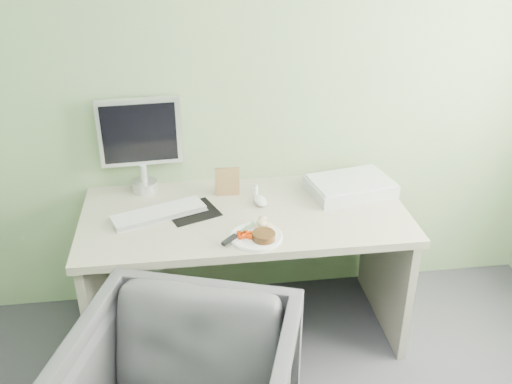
{
  "coord_description": "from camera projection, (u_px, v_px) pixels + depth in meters",
  "views": [
    {
      "loc": [
        -0.27,
        -0.8,
        2.12
      ],
      "look_at": [
        0.04,
        1.5,
        0.9
      ],
      "focal_mm": 40.0,
      "sensor_mm": 36.0,
      "label": 1
    }
  ],
  "objects": [
    {
      "name": "computer_mouse",
      "position": [
        260.0,
        201.0,
        2.87
      ],
      "size": [
        0.08,
        0.12,
        0.04
      ],
      "primitive_type": "ellipsoid",
      "rotation": [
        0.0,
        0.0,
        0.17
      ],
      "color": "white",
      "rests_on": "desk"
    },
    {
      "name": "monitor",
      "position": [
        141.0,
        140.0,
        2.89
      ],
      "size": [
        0.42,
        0.13,
        0.5
      ],
      "rotation": [
        0.0,
        0.0,
        0.06
      ],
      "color": "silver",
      "rests_on": "desk"
    },
    {
      "name": "photo_frame",
      "position": [
        227.0,
        182.0,
        2.93
      ],
      "size": [
        0.12,
        0.02,
        0.15
      ],
      "primitive_type": "cube",
      "rotation": [
        0.0,
        0.0,
        -0.03
      ],
      "color": "#896040",
      "rests_on": "desk"
    },
    {
      "name": "scanner",
      "position": [
        350.0,
        187.0,
        2.98
      ],
      "size": [
        0.47,
        0.36,
        0.07
      ],
      "primitive_type": "cube",
      "rotation": [
        0.0,
        0.0,
        0.19
      ],
      "color": "silver",
      "rests_on": "desk"
    },
    {
      "name": "steak_knife",
      "position": [
        235.0,
        236.0,
        2.56
      ],
      "size": [
        0.18,
        0.19,
        0.02
      ],
      "rotation": [
        0.0,
        0.0,
        0.81
      ],
      "color": "silver",
      "rests_on": "plate"
    },
    {
      "name": "plate",
      "position": [
        256.0,
        237.0,
        2.59
      ],
      "size": [
        0.24,
        0.24,
        0.01
      ],
      "primitive_type": "cylinder",
      "color": "white",
      "rests_on": "desk"
    },
    {
      "name": "carrot_heap",
      "position": [
        245.0,
        234.0,
        2.56
      ],
      "size": [
        0.06,
        0.06,
        0.04
      ],
      "primitive_type": "cube",
      "rotation": [
        0.0,
        0.0,
        -0.2
      ],
      "color": "#FB3D05",
      "rests_on": "plate"
    },
    {
      "name": "desk",
      "position": [
        245.0,
        243.0,
        2.89
      ],
      "size": [
        1.6,
        0.75,
        0.73
      ],
      "color": "#B1AB94",
      "rests_on": "floor"
    },
    {
      "name": "steak",
      "position": [
        264.0,
        236.0,
        2.55
      ],
      "size": [
        0.11,
        0.11,
        0.03
      ],
      "primitive_type": "cylinder",
      "rotation": [
        0.0,
        0.0,
        0.02
      ],
      "color": "black",
      "rests_on": "plate"
    },
    {
      "name": "keyboard",
      "position": [
        159.0,
        213.0,
        2.77
      ],
      "size": [
        0.47,
        0.29,
        0.02
      ],
      "primitive_type": "cube",
      "rotation": [
        0.0,
        0.0,
        0.37
      ],
      "color": "white",
      "rests_on": "desk"
    },
    {
      "name": "wall_back",
      "position": [
        235.0,
        68.0,
        2.85
      ],
      "size": [
        3.5,
        0.0,
        3.5
      ],
      "primitive_type": "plane",
      "rotation": [
        1.57,
        0.0,
        0.0
      ],
      "color": "#88A272",
      "rests_on": "floor"
    },
    {
      "name": "eyedrop_bottle",
      "position": [
        256.0,
        190.0,
        2.94
      ],
      "size": [
        0.03,
        0.03,
        0.07
      ],
      "color": "white",
      "rests_on": "desk"
    },
    {
      "name": "potato_pile",
      "position": [
        262.0,
        225.0,
        2.62
      ],
      "size": [
        0.12,
        0.1,
        0.05
      ],
      "primitive_type": "ellipsoid",
      "rotation": [
        0.0,
        0.0,
        0.36
      ],
      "color": "#AC7F53",
      "rests_on": "plate"
    },
    {
      "name": "mousepad",
      "position": [
        192.0,
        212.0,
        2.81
      ],
      "size": [
        0.3,
        0.28,
        0.0
      ],
      "primitive_type": "cube",
      "rotation": [
        0.0,
        0.0,
        0.37
      ],
      "color": "black",
      "rests_on": "desk"
    }
  ]
}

